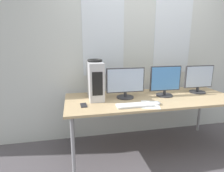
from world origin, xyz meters
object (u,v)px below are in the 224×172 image
monitor_main (125,83)px  keyboard (135,105)px  monitor_right_near (165,81)px  monitor_right_far (199,79)px  pc_tower (95,80)px  headphones (95,60)px  cell_phone (84,105)px  mouse (157,103)px

monitor_main → keyboard: monitor_main is taller
monitor_right_near → monitor_right_far: bearing=5.9°
pc_tower → monitor_right_far: size_ratio=1.09×
monitor_right_near → monitor_right_far: size_ratio=0.99×
headphones → cell_phone: headphones is taller
headphones → monitor_right_far: 1.53m
pc_tower → monitor_main: size_ratio=0.95×
monitor_right_near → cell_phone: 1.15m
headphones → monitor_right_far: headphones is taller
pc_tower → monitor_main: bearing=-12.6°
monitor_main → monitor_right_far: (1.11, 0.04, -0.01)m
monitor_main → monitor_right_near: 0.56m
monitor_main → pc_tower: bearing=167.4°
monitor_main → headphones: bearing=167.3°
headphones → pc_tower: bearing=-90.0°
mouse → headphones: bearing=148.5°
monitor_main → cell_phone: bearing=-160.1°
monitor_right_near → keyboard: bearing=-149.1°
pc_tower → monitor_right_near: size_ratio=1.10×
monitor_right_far → keyboard: 1.17m
headphones → monitor_main: bearing=-12.7°
headphones → monitor_main: headphones is taller
monitor_right_far → mouse: bearing=-155.1°
mouse → monitor_right_far: bearing=24.9°
monitor_right_near → keyboard: 0.65m
monitor_main → cell_phone: size_ratio=3.40×
pc_tower → monitor_right_far: pc_tower is taller
monitor_main → mouse: bearing=-47.8°
pc_tower → monitor_main: 0.40m
keyboard → pc_tower: bearing=133.7°
monitor_right_near → mouse: bearing=-128.5°
monitor_right_far → mouse: (-0.81, -0.37, -0.18)m
keyboard → monitor_right_near: bearing=30.9°
monitor_right_far → mouse: 0.91m
pc_tower → monitor_right_far: 1.50m
monitor_right_far → mouse: monitor_right_far is taller
mouse → pc_tower: bearing=148.5°
pc_tower → headphones: (0.00, 0.00, 0.26)m
headphones → monitor_main: (0.39, -0.09, -0.29)m
keyboard → mouse: bearing=0.7°
pc_tower → mouse: (0.69, -0.42, -0.22)m
pc_tower → monitor_right_near: 0.95m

